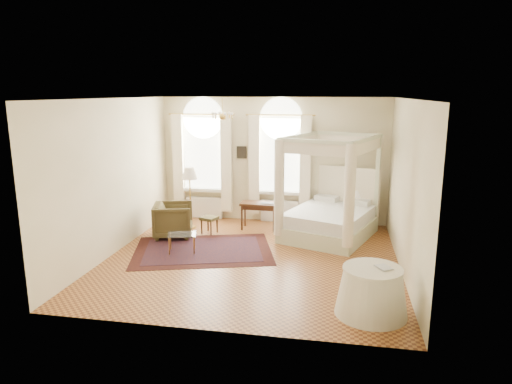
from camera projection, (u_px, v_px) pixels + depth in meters
ground at (252, 259)px, 9.57m from camera, size 6.00×6.00×0.00m
room_walls at (252, 166)px, 9.14m from camera, size 6.00×6.00×6.00m
window_left at (203, 165)px, 12.34m from camera, size 1.62×0.27×3.29m
window_right at (280, 167)px, 11.97m from camera, size 1.62×0.27×3.29m
chandelier at (222, 116)px, 10.26m from camera, size 0.51×0.45×0.50m
wall_pictures at (276, 152)px, 12.00m from camera, size 2.54×0.03×0.39m
canopy_bed at (329, 215)px, 10.90m from camera, size 2.47×2.72×2.44m
nightstand at (356, 217)px, 11.71m from camera, size 0.44×0.41×0.58m
nightstand_lamp at (358, 195)px, 11.60m from camera, size 0.28×0.28×0.42m
writing_desk at (259, 206)px, 11.53m from camera, size 0.93×0.49×0.69m
laptop at (267, 203)px, 11.43m from camera, size 0.34×0.22×0.03m
stool at (209, 219)px, 11.24m from camera, size 0.46×0.46×0.42m
armchair at (173, 220)px, 10.96m from camera, size 1.11×1.10×0.83m
coffee_table at (182, 236)px, 9.89m from camera, size 0.70×0.57×0.41m
floor_lamp at (190, 176)px, 11.50m from camera, size 0.40×0.40×1.57m
oriental_rug at (203, 250)px, 10.07m from camera, size 3.46×2.89×0.01m
side_table at (372, 291)px, 7.12m from camera, size 1.13×1.13×0.77m
book at (379, 268)px, 6.98m from camera, size 0.30×0.32×0.02m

